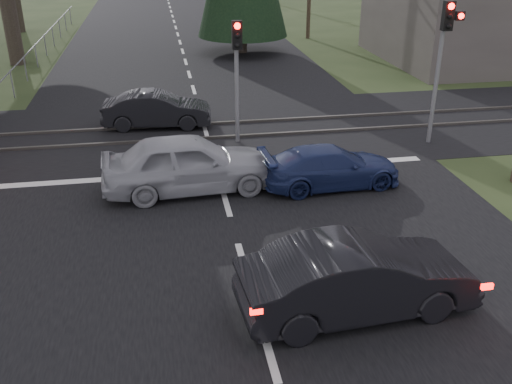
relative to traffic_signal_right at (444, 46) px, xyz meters
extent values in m
plane|color=#273518|center=(-7.55, -9.47, -3.31)|extent=(120.00, 120.00, 0.00)
cube|color=black|center=(-7.55, 0.53, -3.31)|extent=(14.00, 100.00, 0.01)
cube|color=black|center=(-7.55, 2.53, -3.31)|extent=(120.00, 8.00, 0.01)
cube|color=silver|center=(-7.55, -1.27, -3.30)|extent=(13.00, 0.35, 0.00)
cube|color=#59544C|center=(-7.55, 1.73, -3.26)|extent=(120.00, 0.12, 0.10)
cube|color=#59544C|center=(-7.55, 3.33, -3.26)|extent=(120.00, 0.12, 0.10)
cylinder|color=slate|center=(-0.05, 0.13, -1.41)|extent=(0.14, 0.14, 3.80)
cube|color=black|center=(-0.05, -0.05, 0.94)|extent=(0.32, 0.24, 0.90)
sphere|color=#FF0C07|center=(-0.05, -0.18, 1.24)|extent=(0.20, 0.20, 0.20)
sphere|color=black|center=(-0.05, -0.18, 0.94)|extent=(0.18, 0.18, 0.18)
sphere|color=black|center=(-0.05, -0.18, 0.64)|extent=(0.18, 0.18, 0.18)
cube|color=black|center=(0.33, -0.05, 0.94)|extent=(0.28, 0.22, 0.28)
sphere|color=#FF0C07|center=(0.33, -0.17, 0.94)|extent=(0.18, 0.18, 0.18)
cylinder|color=slate|center=(-6.55, 1.33, -1.71)|extent=(0.14, 0.14, 3.20)
cube|color=black|center=(-6.55, 1.15, 0.34)|extent=(0.32, 0.24, 0.90)
sphere|color=#FF0C07|center=(-6.55, 1.02, 0.64)|extent=(0.20, 0.20, 0.20)
sphere|color=black|center=(-6.55, 1.02, 0.34)|extent=(0.18, 0.18, 0.18)
sphere|color=black|center=(-6.55, 1.02, 0.04)|extent=(0.18, 0.18, 0.18)
cylinder|color=#473D33|center=(-16.55, 15.53, -0.61)|extent=(0.80, 0.80, 5.40)
cylinder|color=#473D33|center=(-4.05, 16.53, -2.31)|extent=(0.50, 0.50, 2.00)
cube|color=#59514C|center=(10.45, 12.53, -1.31)|extent=(14.00, 10.00, 4.00)
imported|color=black|center=(-5.68, -8.59, -2.57)|extent=(4.65, 1.95, 1.49)
imported|color=#97999F|center=(-8.45, -2.43, -2.50)|extent=(4.88, 2.21, 1.63)
imported|color=navy|center=(-4.47, -2.81, -2.73)|extent=(4.11, 1.89, 1.17)
imported|color=black|center=(-9.24, 3.44, -2.66)|extent=(4.06, 1.76, 1.30)
camera|label=1|loc=(-9.12, -17.20, 3.46)|focal=40.00mm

